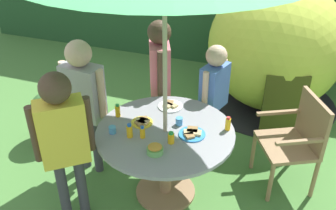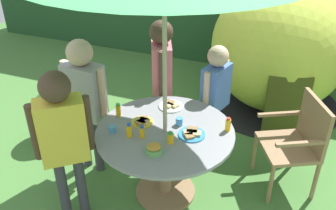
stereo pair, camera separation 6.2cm
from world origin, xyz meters
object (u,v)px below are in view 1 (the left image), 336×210
(juice_bottle_far_right, at_px, (118,111))
(child_in_grey_shirt, at_px, (83,92))
(child_in_blue_shirt, at_px, (214,87))
(cup_near, at_px, (112,130))
(juice_bottle_near_left, at_px, (130,131))
(plate_front_edge, at_px, (192,133))
(juice_bottle_center_back, at_px, (171,138))
(cup_far, at_px, (179,121))
(dome_tent, at_px, (275,46))
(plate_back_edge, at_px, (170,106))
(child_in_yellow_shirt, at_px, (63,132))
(potted_plant, at_px, (51,113))
(child_in_pink_shirt, at_px, (160,68))
(snack_bowl, at_px, (155,149))
(garden_table, at_px, (165,146))
(wooden_chair, at_px, (297,137))
(juice_bottle_far_left, at_px, (142,132))
(juice_bottle_near_right, at_px, (228,124))
(plate_center_front, at_px, (142,122))

(juice_bottle_far_right, bearing_deg, child_in_grey_shirt, 177.69)
(child_in_blue_shirt, distance_m, cup_near, 1.17)
(child_in_grey_shirt, bearing_deg, cup_near, -26.66)
(juice_bottle_near_left, bearing_deg, plate_front_edge, 22.88)
(juice_bottle_center_back, relative_size, cup_far, 1.53)
(dome_tent, bearing_deg, plate_back_edge, -130.80)
(child_in_grey_shirt, bearing_deg, juice_bottle_center_back, -8.13)
(child_in_yellow_shirt, xyz_separation_m, cup_near, (0.24, 0.35, -0.15))
(child_in_grey_shirt, height_order, cup_near, child_in_grey_shirt)
(potted_plant, distance_m, child_in_pink_shirt, 1.34)
(child_in_grey_shirt, relative_size, juice_bottle_center_back, 13.32)
(dome_tent, xyz_separation_m, snack_bowl, (-0.66, -2.38, -0.05))
(garden_table, height_order, plate_back_edge, plate_back_edge)
(wooden_chair, distance_m, juice_bottle_far_left, 1.45)
(juice_bottle_near_right, relative_size, juice_bottle_far_right, 1.01)
(juice_bottle_far_right, bearing_deg, snack_bowl, -36.97)
(garden_table, relative_size, child_in_pink_shirt, 0.85)
(plate_front_edge, bearing_deg, potted_plant, 167.50)
(plate_front_edge, distance_m, plate_back_edge, 0.49)
(juice_bottle_center_back, bearing_deg, child_in_blue_shirt, 82.14)
(dome_tent, xyz_separation_m, cup_far, (-0.61, -1.94, -0.05))
(plate_center_front, height_order, cup_near, cup_near)
(juice_bottle_near_left, bearing_deg, dome_tent, 67.36)
(plate_front_edge, bearing_deg, plate_center_front, 177.58)
(child_in_blue_shirt, distance_m, child_in_pink_shirt, 0.60)
(juice_bottle_near_left, bearing_deg, child_in_grey_shirt, 155.29)
(child_in_blue_shirt, distance_m, juice_bottle_center_back, 0.95)
(snack_bowl, height_order, juice_bottle_near_left, juice_bottle_near_left)
(plate_back_edge, xyz_separation_m, juice_bottle_center_back, (0.20, -0.53, 0.04))
(juice_bottle_near_left, bearing_deg, juice_bottle_far_left, 14.41)
(dome_tent, bearing_deg, potted_plant, -158.71)
(juice_bottle_near_left, bearing_deg, juice_bottle_near_right, 26.95)
(dome_tent, distance_m, juice_bottle_near_left, 2.44)
(child_in_pink_shirt, bearing_deg, dome_tent, 116.92)
(snack_bowl, bearing_deg, juice_bottle_near_right, 47.57)
(dome_tent, bearing_deg, juice_bottle_far_left, -126.39)
(snack_bowl, bearing_deg, child_in_pink_shirt, 108.92)
(wooden_chair, bearing_deg, garden_table, -90.00)
(child_in_yellow_shirt, bearing_deg, juice_bottle_far_left, -2.77)
(garden_table, relative_size, potted_plant, 2.03)
(juice_bottle_far_left, bearing_deg, cup_far, 51.56)
(snack_bowl, relative_size, plate_center_front, 0.69)
(snack_bowl, xyz_separation_m, juice_bottle_near_left, (-0.28, 0.13, 0.02))
(garden_table, xyz_separation_m, child_in_blue_shirt, (0.23, 0.79, 0.23))
(potted_plant, relative_size, plate_center_front, 3.07)
(plate_center_front, height_order, juice_bottle_near_left, juice_bottle_near_left)
(potted_plant, xyz_separation_m, snack_bowl, (1.54, -0.72, 0.42))
(child_in_pink_shirt, height_order, child_in_yellow_shirt, same)
(wooden_chair, relative_size, dome_tent, 0.42)
(wooden_chair, relative_size, child_in_yellow_shirt, 0.65)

